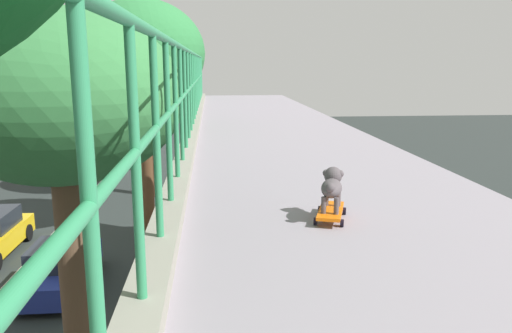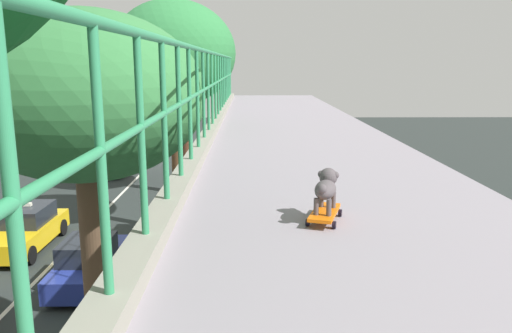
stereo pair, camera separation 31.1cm
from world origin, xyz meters
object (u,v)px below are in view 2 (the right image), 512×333
(city_bus, at_px, (121,137))
(toy_skateboard, at_px, (325,213))
(small_dog, at_px, (326,186))
(car_blue_fifth, at_px, (90,262))
(car_yellow_cab_sixth, at_px, (26,229))

(city_bus, xyz_separation_m, toy_skateboard, (9.27, -30.25, 3.87))
(toy_skateboard, xyz_separation_m, small_dog, (0.01, 0.02, 0.19))
(car_blue_fifth, xyz_separation_m, city_bus, (-3.75, 19.03, 1.15))
(car_blue_fifth, xyz_separation_m, car_yellow_cab_sixth, (-3.31, 3.02, 0.06))
(car_yellow_cab_sixth, relative_size, toy_skateboard, 8.99)
(car_yellow_cab_sixth, relative_size, small_dog, 11.60)
(city_bus, relative_size, small_dog, 28.42)
(car_blue_fifth, bearing_deg, city_bus, 101.13)
(city_bus, distance_m, toy_skateboard, 31.88)
(toy_skateboard, bearing_deg, small_dog, 65.87)
(car_blue_fifth, xyz_separation_m, small_dog, (5.53, -11.20, 5.21))
(car_yellow_cab_sixth, relative_size, city_bus, 0.41)
(car_blue_fifth, distance_m, city_bus, 19.43)
(car_blue_fifth, relative_size, city_bus, 0.38)
(car_yellow_cab_sixth, distance_m, small_dog, 17.52)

